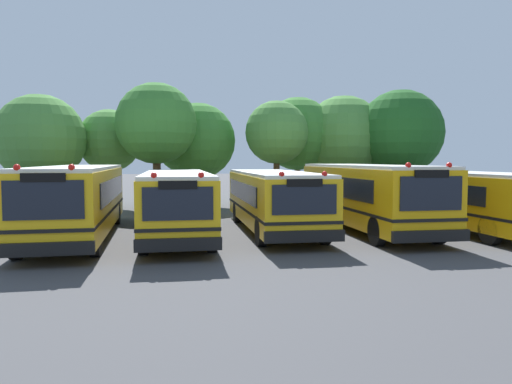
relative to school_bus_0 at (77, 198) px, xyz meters
The scene contains 14 objects.
ground_plane 7.63m from the school_bus_0, ahead, with size 160.00×160.00×0.00m, color #424244.
school_bus_0 is the anchor object (origin of this frame).
school_bus_1 3.62m from the school_bus_0, ahead, with size 2.62×10.37×2.53m.
school_bus_2 7.48m from the school_bus_0, ahead, with size 2.78×9.72×2.52m.
school_bus_3 11.29m from the school_bus_0, ahead, with size 2.74×10.28×2.80m.
school_bus_4 15.06m from the school_bus_0, ahead, with size 2.74×11.25×2.51m.
tree_0 10.25m from the school_bus_0, 110.58° to the left, with size 4.81×4.81×6.41m.
tree_1 11.48m from the school_bus_0, 89.74° to the left, with size 3.67×3.67×5.86m.
tree_2 9.76m from the school_bus_0, 73.01° to the left, with size 4.48×4.48×7.11m.
tree_3 12.25m from the school_bus_0, 65.29° to the left, with size 4.80×4.61×6.32m.
tree_4 13.44m from the school_bus_0, 42.89° to the left, with size 3.68×3.68×6.31m.
tree_5 15.95m from the school_bus_0, 43.69° to the left, with size 4.58×4.57×6.78m.
tree_6 17.98m from the school_bus_0, 35.78° to the left, with size 5.18×5.18×6.90m.
tree_7 19.78m from the school_bus_0, 26.37° to the left, with size 5.19×5.19×7.13m.
Camera 1 is at (-4.41, -18.73, 2.88)m, focal length 33.98 mm.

